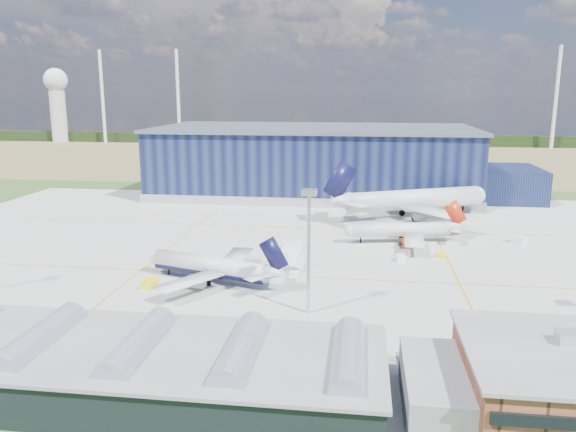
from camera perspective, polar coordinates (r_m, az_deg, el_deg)
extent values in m
plane|color=#2C4C1C|center=(133.40, -0.96, -4.74)|extent=(600.00, 600.00, 0.00)
cube|color=#A4A49E|center=(142.87, -0.36, -3.55)|extent=(220.00, 160.00, 0.06)
cube|color=orange|center=(123.98, -1.65, -6.08)|extent=(180.00, 0.40, 0.02)
cube|color=orange|center=(166.81, 0.83, -1.16)|extent=(180.00, 0.40, 0.02)
cube|color=orange|center=(149.84, -11.81, -3.03)|extent=(0.40, 120.00, 0.02)
cube|color=orange|center=(143.11, 15.75, -3.99)|extent=(0.40, 120.00, 0.02)
cube|color=olive|center=(348.69, 4.46, 6.02)|extent=(600.00, 220.00, 0.01)
cube|color=black|center=(427.82, 5.09, 7.76)|extent=(600.00, 8.00, 8.00)
cylinder|color=white|center=(461.12, -18.33, 11.39)|extent=(2.40, 2.40, 70.00)
cylinder|color=white|center=(438.56, -11.10, 11.75)|extent=(2.40, 2.40, 70.00)
cylinder|color=white|center=(436.03, 25.58, 10.78)|extent=(2.40, 2.40, 70.00)
cylinder|color=silver|center=(484.47, -22.27, 9.35)|extent=(12.00, 12.00, 40.00)
sphere|color=white|center=(484.13, -22.55, 12.65)|extent=(18.00, 18.00, 18.00)
cube|color=#0F1435|center=(223.39, 2.68, 5.58)|extent=(120.00, 60.00, 25.00)
cube|color=#8F949C|center=(224.98, 2.65, 2.82)|extent=(121.00, 61.00, 3.20)
cube|color=#515967|center=(222.17, 2.71, 8.91)|extent=(122.00, 62.00, 1.20)
cube|color=#0F1435|center=(224.83, 21.17, 3.11)|extent=(24.00, 30.00, 12.00)
cube|color=beige|center=(78.49, 26.75, -11.04)|extent=(3.20, 2.60, 1.60)
cube|color=black|center=(80.88, -14.90, -14.90)|extent=(65.00, 22.00, 6.00)
cube|color=gray|center=(79.47, -15.04, -12.85)|extent=(66.00, 23.00, 0.50)
cube|color=gray|center=(76.24, 15.53, -16.74)|extent=(10.00, 18.00, 6.00)
cylinder|color=gray|center=(85.52, -23.92, -11.52)|extent=(4.40, 18.00, 4.40)
cylinder|color=gray|center=(79.39, -15.04, -12.72)|extent=(4.40, 18.00, 4.40)
cylinder|color=gray|center=(75.39, -4.87, -13.72)|extent=(4.40, 18.00, 4.40)
cylinder|color=gray|center=(73.87, 6.14, -14.33)|extent=(4.40, 18.00, 4.40)
cylinder|color=silver|center=(100.53, 2.12, -4.04)|extent=(0.70, 0.70, 22.00)
cube|color=silver|center=(97.86, 2.17, 2.43)|extent=(2.60, 2.60, 1.00)
cube|color=yellow|center=(120.29, -13.88, -6.67)|extent=(2.61, 4.12, 1.68)
cube|color=yellow|center=(142.38, 15.32, -3.83)|extent=(2.75, 3.26, 1.20)
cube|color=white|center=(143.23, 0.43, -3.08)|extent=(4.83, 2.11, 2.11)
cube|color=white|center=(136.65, 11.39, -4.25)|extent=(2.55, 3.56, 1.45)
cube|color=white|center=(161.53, 22.36, -2.26)|extent=(4.16, 4.53, 1.94)
cube|color=yellow|center=(151.56, 11.67, -2.62)|extent=(2.18, 3.20, 1.33)
cube|color=white|center=(157.15, 12.73, -2.12)|extent=(3.76, 3.37, 1.36)
cube|color=white|center=(89.55, 15.03, -13.39)|extent=(5.05, 2.67, 2.35)
cube|color=white|center=(125.98, 0.83, -5.05)|extent=(3.34, 5.27, 3.14)
imported|color=#99999E|center=(101.33, 26.20, -11.47)|extent=(4.20, 2.72, 1.33)
imported|color=#99999E|center=(93.69, -15.04, -12.52)|extent=(4.20, 1.78, 1.35)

